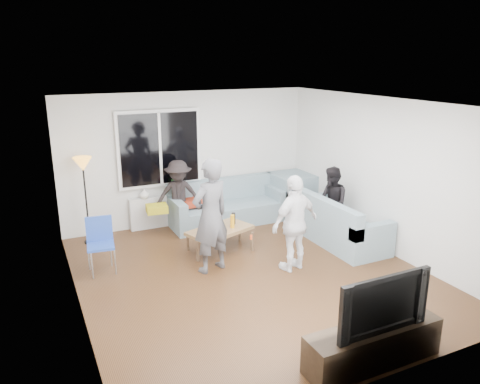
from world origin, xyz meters
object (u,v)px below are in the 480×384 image
player_right (295,223)px  television (377,300)px  sofa_right_section (338,219)px  coffee_table (220,240)px  side_chair (101,246)px  floor_lamp (86,201)px  sofa_back_section (228,203)px  player_left (211,216)px  spectator_right (331,203)px  tv_console (373,345)px  spectator_back (179,196)px

player_right → television: player_right is taller
sofa_right_section → coffee_table: bearing=76.0°
side_chair → player_right: 3.01m
sofa_right_section → floor_lamp: bearing=65.4°
sofa_back_section → player_left: bearing=-120.8°
spectator_right → player_right: bearing=-40.9°
player_right → coffee_table: bearing=-69.2°
tv_console → coffee_table: bearing=94.7°
floor_lamp → spectator_back: bearing=-3.0°
floor_lamp → player_left: player_left is taller
floor_lamp → spectator_back: (1.67, -0.09, -0.09)m
sofa_right_section → floor_lamp: (-4.07, 1.87, 0.36)m
player_right → tv_console: bearing=66.0°
tv_console → television: television is taller
coffee_table → player_left: 1.04m
coffee_table → television: bearing=-85.3°
sofa_right_section → spectator_back: (-2.40, 1.78, 0.26)m
spectator_back → player_left: bearing=-75.7°
spectator_right → television: size_ratio=1.17×
side_chair → player_left: 1.76m
television → side_chair: bearing=122.5°
spectator_back → side_chair: bearing=-125.8°
tv_console → player_left: bearing=103.8°
player_left → television: size_ratio=1.58×
floor_lamp → player_left: (1.56, -1.99, 0.12)m
sofa_right_section → floor_lamp: 4.49m
side_chair → player_right: (2.75, -1.17, 0.33)m
player_left → tv_console: size_ratio=1.12×
spectator_right → side_chair: bearing=-78.4°
player_left → floor_lamp: bearing=-68.6°
sofa_back_section → floor_lamp: bearing=177.5°
floor_lamp → television: floor_lamp is taller
player_right → tv_console: 2.49m
tv_console → television: (0.00, 0.00, 0.55)m
spectator_back → sofa_back_section: bearing=15.9°
side_chair → tv_console: side_chair is taller
spectator_right → sofa_right_section: bearing=16.0°
side_chair → spectator_back: size_ratio=0.63×
sofa_back_section → player_left: 2.22m
sofa_right_section → floor_lamp: floor_lamp is taller
player_left → television: player_left is taller
side_chair → spectator_back: (1.67, 1.24, 0.26)m
sofa_right_section → player_right: bearing=115.7°
player_left → spectator_right: 2.54m
sofa_back_section → coffee_table: sofa_back_section is taller
side_chair → floor_lamp: 1.38m
sofa_right_section → player_left: size_ratio=1.12×
side_chair → floor_lamp: (0.00, 1.33, 0.35)m
sofa_back_section → spectator_right: size_ratio=1.73×
sofa_back_section → tv_console: 4.79m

